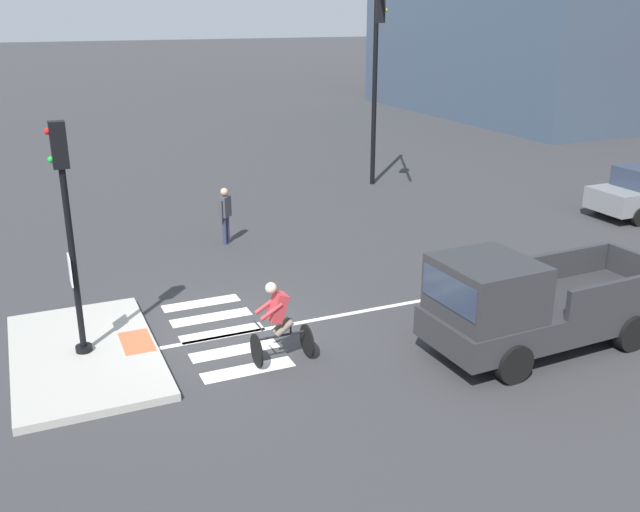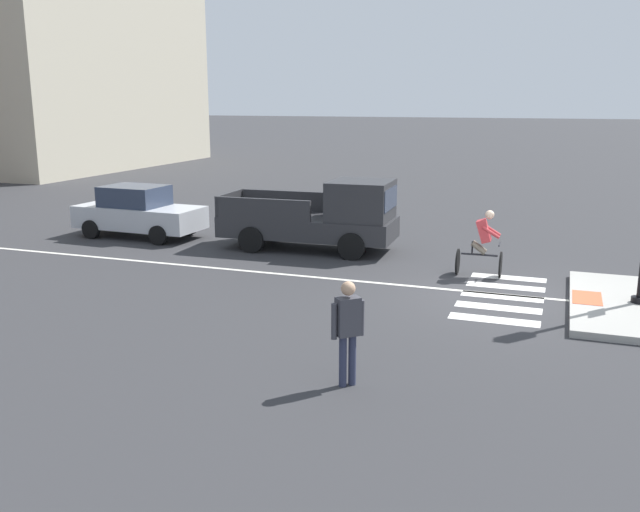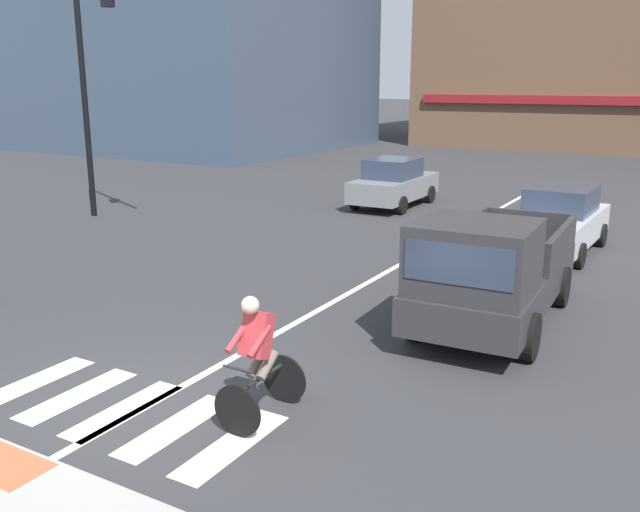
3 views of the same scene
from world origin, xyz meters
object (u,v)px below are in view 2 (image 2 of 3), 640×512
(car_silver_eastbound_far, at_px, (138,212))
(pickup_truck_charcoal_eastbound_mid, at_px, (323,217))
(cyclist, at_px, (483,242))
(pedestrian_at_curb_left, at_px, (348,325))

(car_silver_eastbound_far, distance_m, pickup_truck_charcoal_eastbound_mid, 6.24)
(car_silver_eastbound_far, bearing_deg, pickup_truck_charcoal_eastbound_mid, -88.96)
(pickup_truck_charcoal_eastbound_mid, bearing_deg, car_silver_eastbound_far, 91.04)
(cyclist, distance_m, pedestrian_at_curb_left, 7.57)
(pedestrian_at_curb_left, bearing_deg, car_silver_eastbound_far, 47.87)
(cyclist, bearing_deg, car_silver_eastbound_far, 82.75)
(car_silver_eastbound_far, relative_size, pedestrian_at_curb_left, 2.49)
(car_silver_eastbound_far, distance_m, cyclist, 11.05)
(pickup_truck_charcoal_eastbound_mid, height_order, cyclist, pickup_truck_charcoal_eastbound_mid)
(car_silver_eastbound_far, xyz_separation_m, cyclist, (-1.40, -10.96, 0.06))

